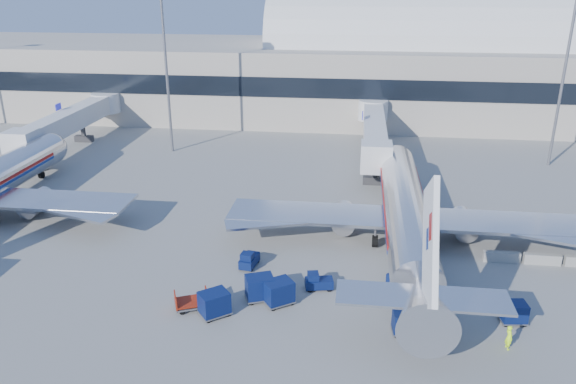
# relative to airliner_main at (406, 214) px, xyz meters

# --- Properties ---
(ground) EXTENTS (260.00, 260.00, 0.00)m
(ground) POSITION_rel_airliner_main_xyz_m (-10.00, -4.51, -2.93)
(ground) COLOR gray
(ground) RESTS_ON ground
(terminal) EXTENTS (170.00, 28.15, 21.00)m
(terminal) POSITION_rel_airliner_main_xyz_m (-23.60, 51.46, 4.60)
(terminal) COLOR #B2AA9E
(terminal) RESTS_ON ground
(airliner_main) EXTENTS (32.00, 37.26, 12.07)m
(airliner_main) POSITION_rel_airliner_main_xyz_m (0.00, 0.00, 0.00)
(airliner_main) COLOR silver
(airliner_main) RESTS_ON ground
(jetbridge_near) EXTENTS (4.40, 27.50, 6.25)m
(jetbridge_near) POSITION_rel_airliner_main_xyz_m (-2.40, 26.30, 1.00)
(jetbridge_near) COLOR silver
(jetbridge_near) RESTS_ON ground
(jetbridge_mid) EXTENTS (4.40, 27.50, 6.25)m
(jetbridge_mid) POSITION_rel_airliner_main_xyz_m (-44.40, 26.30, 1.00)
(jetbridge_mid) COLOR silver
(jetbridge_mid) RESTS_ON ground
(mast_west) EXTENTS (2.00, 1.20, 22.60)m
(mast_west) POSITION_rel_airliner_main_xyz_m (-30.00, 25.49, 11.87)
(mast_west) COLOR slate
(mast_west) RESTS_ON ground
(mast_east) EXTENTS (2.00, 1.20, 22.60)m
(mast_east) POSITION_rel_airliner_main_xyz_m (20.00, 25.49, 11.87)
(mast_east) COLOR slate
(mast_east) RESTS_ON ground
(barrier_near) EXTENTS (3.00, 0.55, 0.90)m
(barrier_near) POSITION_rel_airliner_main_xyz_m (8.00, -2.51, -2.48)
(barrier_near) COLOR #9E9E96
(barrier_near) RESTS_ON ground
(barrier_mid) EXTENTS (3.00, 0.55, 0.90)m
(barrier_mid) POSITION_rel_airliner_main_xyz_m (11.30, -2.51, -2.48)
(barrier_mid) COLOR #9E9E96
(barrier_mid) RESTS_ON ground
(tug_lead) EXTENTS (2.30, 1.47, 1.39)m
(tug_lead) POSITION_rel_airliner_main_xyz_m (-7.11, -8.92, -2.29)
(tug_lead) COLOR #091645
(tug_lead) RESTS_ON ground
(tug_right) EXTENTS (2.41, 2.42, 1.49)m
(tug_right) POSITION_rel_airliner_main_xyz_m (-0.72, -7.87, -2.25)
(tug_right) COLOR #091645
(tug_right) RESTS_ON ground
(tug_left) EXTENTS (1.48, 2.39, 1.46)m
(tug_left) POSITION_rel_airliner_main_xyz_m (-13.08, -6.10, -2.26)
(tug_left) COLOR #091645
(tug_left) RESTS_ON ground
(cart_train_a) EXTENTS (2.66, 2.54, 1.86)m
(cart_train_a) POSITION_rel_airliner_main_xyz_m (-9.82, -11.40, -1.93)
(cart_train_a) COLOR #091645
(cart_train_a) RESTS_ON ground
(cart_train_b) EXTENTS (2.58, 2.30, 1.88)m
(cart_train_b) POSITION_rel_airliner_main_xyz_m (-11.30, -10.94, -1.92)
(cart_train_b) COLOR #091645
(cart_train_b) RESTS_ON ground
(cart_train_c) EXTENTS (2.62, 2.54, 1.84)m
(cart_train_c) POSITION_rel_airliner_main_xyz_m (-14.13, -13.47, -1.95)
(cart_train_c) COLOR #091645
(cart_train_c) RESTS_ON ground
(cart_solo_near) EXTENTS (1.94, 1.55, 1.61)m
(cart_solo_near) POSITION_rel_airliner_main_xyz_m (-0.78, -13.94, -2.07)
(cart_solo_near) COLOR #091645
(cart_solo_near) RESTS_ON ground
(cart_solo_far) EXTENTS (1.91, 1.55, 1.54)m
(cart_solo_far) POSITION_rel_airliner_main_xyz_m (6.76, -11.71, -2.10)
(cart_solo_far) COLOR #091645
(cart_solo_far) RESTS_ON ground
(cart_open_red) EXTENTS (2.84, 2.47, 0.64)m
(cart_open_red) POSITION_rel_airliner_main_xyz_m (-15.99, -12.79, -2.47)
(cart_open_red) COLOR slate
(cart_open_red) RESTS_ON ground
(ramp_worker) EXTENTS (0.56, 0.71, 1.70)m
(ramp_worker) POSITION_rel_airliner_main_xyz_m (5.70, -14.84, -2.08)
(ramp_worker) COLOR #BBFF1A
(ramp_worker) RESTS_ON ground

